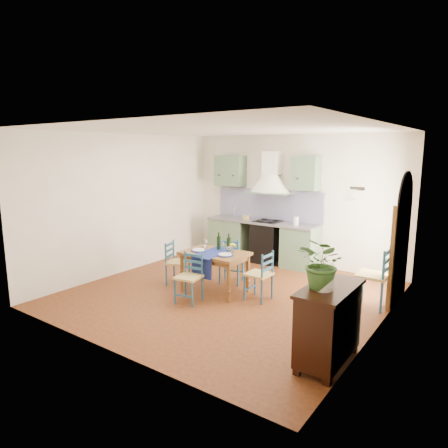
% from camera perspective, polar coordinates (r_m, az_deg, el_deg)
% --- Properties ---
extents(floor, '(5.00, 5.00, 0.00)m').
position_cam_1_polar(floor, '(7.07, 0.54, -9.93)').
color(floor, '#47210F').
rests_on(floor, ground).
extents(back_wall, '(5.00, 0.96, 2.80)m').
position_cam_1_polar(back_wall, '(8.94, 6.49, 1.28)').
color(back_wall, white).
rests_on(back_wall, ground).
extents(right_wall, '(0.26, 5.00, 2.80)m').
position_cam_1_polar(right_wall, '(5.97, 22.25, -1.20)').
color(right_wall, white).
rests_on(right_wall, ground).
extents(left_wall, '(0.04, 5.00, 2.80)m').
position_cam_1_polar(left_wall, '(8.38, -13.63, 2.87)').
color(left_wall, white).
rests_on(left_wall, ground).
extents(ceiling, '(5.00, 5.00, 0.01)m').
position_cam_1_polar(ceiling, '(6.64, 0.58, 13.40)').
color(ceiling, silver).
rests_on(ceiling, back_wall).
extents(dining_table, '(1.14, 0.86, 1.03)m').
position_cam_1_polar(dining_table, '(7.01, -1.32, -4.69)').
color(dining_table, brown).
rests_on(dining_table, ground).
extents(chair_near, '(0.43, 0.43, 0.81)m').
position_cam_1_polar(chair_near, '(6.62, -4.96, -7.57)').
color(chair_near, navy).
rests_on(chair_near, ground).
extents(chair_far, '(0.52, 0.52, 0.88)m').
position_cam_1_polar(chair_far, '(7.48, 1.00, -5.12)').
color(chair_far, navy).
rests_on(chair_far, ground).
extents(chair_left, '(0.47, 0.47, 0.80)m').
position_cam_1_polar(chair_left, '(7.49, -6.83, -5.48)').
color(chair_left, navy).
rests_on(chair_left, ground).
extents(chair_right, '(0.40, 0.40, 0.84)m').
position_cam_1_polar(chair_right, '(6.69, 5.16, -7.27)').
color(chair_right, navy).
rests_on(chair_right, ground).
extents(chair_spare, '(0.46, 0.46, 0.99)m').
position_cam_1_polar(chair_spare, '(6.77, 20.76, -7.01)').
color(chair_spare, navy).
rests_on(chair_spare, ground).
extents(sideboard, '(0.50, 1.05, 0.94)m').
position_cam_1_polar(sideboard, '(4.91, 14.68, -13.35)').
color(sideboard, black).
rests_on(sideboard, ground).
extents(potted_plant, '(0.66, 0.62, 0.59)m').
position_cam_1_polar(potted_plant, '(4.56, 14.05, -5.53)').
color(potted_plant, '#2F5925').
rests_on(potted_plant, sideboard).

